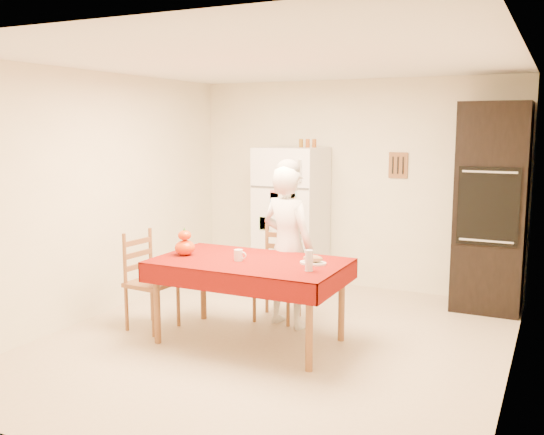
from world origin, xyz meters
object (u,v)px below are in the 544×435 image
Objects in this scene: dining_table at (250,268)px; refrigerator at (291,218)px; chair_left at (147,277)px; wine_glass at (309,261)px; seated_woman at (288,246)px; coffee_mug at (238,255)px; chair_far at (279,269)px; pumpkin_lower at (185,248)px; oven_cabinet at (491,208)px; bread_plate at (313,263)px.

refrigerator is at bearing 103.07° from dining_table.
chair_left is 1.76m from wine_glass.
seated_woman is 0.67m from coffee_mug.
chair_far reaches higher than dining_table.
chair_left is at bearing -179.28° from pumpkin_lower.
refrigerator reaches higher than seated_woman.
refrigerator reaches higher than coffee_mug.
oven_cabinet is 22.00× the size of coffee_mug.
chair_far is 5.06× the size of pumpkin_lower.
oven_cabinet is 12.50× the size of wine_glass.
dining_table is (0.45, -1.95, -0.16)m from refrigerator.
coffee_mug is at bearing -165.97° from bread_plate.
seated_woman is (1.20, 0.66, 0.28)m from chair_left.
chair_far and chair_left have the same top height.
wine_glass is (0.69, -0.91, 0.34)m from chair_far.
oven_cabinet is 2.24m from seated_woman.
coffee_mug is (1.01, 0.01, 0.30)m from chair_left.
chair_left is (-1.03, -0.84, 0.00)m from chair_far.
wine_glass reaches higher than pumpkin_lower.
pumpkin_lower reaches higher than bread_plate.
refrigerator is 1.30m from chair_far.
chair_far is (-0.06, 0.77, -0.18)m from dining_table.
wine_glass is (0.52, -0.73, 0.06)m from seated_woman.
coffee_mug is 0.42× the size of bread_plate.
chair_far reaches higher than coffee_mug.
seated_woman is at bearing -67.56° from refrigerator.
seated_woman is (0.56, -1.37, -0.06)m from refrigerator.
chair_far is at bearing -32.85° from seated_woman.
oven_cabinet is at bearing 39.92° from pumpkin_lower.
oven_cabinet is 2.32× the size of chair_far.
seated_woman is (0.17, -0.18, 0.28)m from chair_far.
coffee_mug is at bearing 173.13° from wine_glass.
refrigerator is 0.77× the size of oven_cabinet.
bread_plate is at bearing 8.02° from pumpkin_lower.
refrigerator is 9.66× the size of wine_glass.
chair_far reaches higher than pumpkin_lower.
refrigerator is 1.79× the size of chair_far.
oven_cabinet is 2.30m from bread_plate.
refrigerator is at bearing -178.82° from oven_cabinet.
pumpkin_lower is at bearing -95.42° from refrigerator.
refrigerator is at bearing 118.96° from bread_plate.
seated_woman is 8.43× the size of pumpkin_lower.
chair_left is at bearing -107.42° from refrigerator.
coffee_mug is 0.72m from wine_glass.
seated_woman is at bearing 125.57° from wine_glass.
coffee_mug reaches higher than dining_table.
chair_far is 0.38m from seated_woman.
chair_left is 3.96× the size of bread_plate.
refrigerator is 2.36m from wine_glass.
refrigerator reaches higher than wine_glass.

